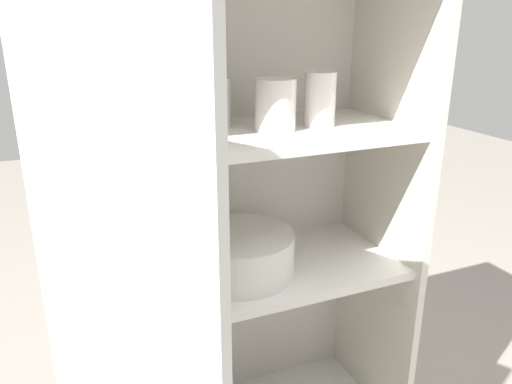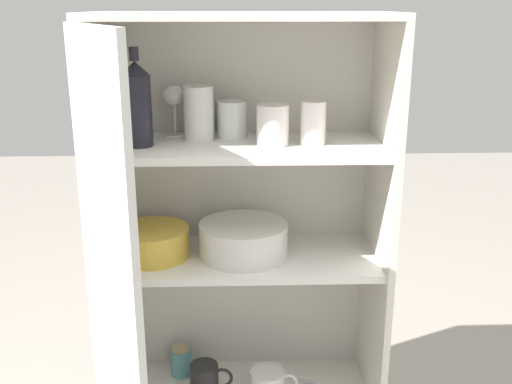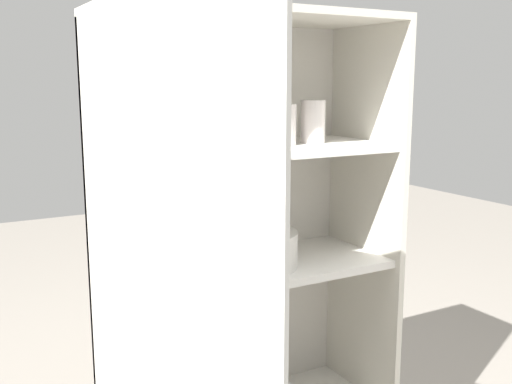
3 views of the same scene
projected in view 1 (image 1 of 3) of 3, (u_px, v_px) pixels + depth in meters
cupboard_back_panel at (216, 255)px, 1.22m from camera, size 0.74×0.02×1.28m
cupboard_side_left at (62, 322)px, 0.95m from camera, size 0.02×0.33×1.28m
cupboard_side_right at (377, 256)px, 1.21m from camera, size 0.02×0.33×1.28m
shelf_board_middle at (238, 276)px, 1.07m from camera, size 0.70×0.29×0.02m
shelf_board_upper at (237, 137)px, 0.97m from camera, size 0.70×0.29×0.02m
tumbler_glass_0 at (275, 105)px, 0.97m from camera, size 0.08×0.08×0.10m
tumbler_glass_1 at (320, 99)px, 1.01m from camera, size 0.06×0.06×0.11m
tumbler_glass_2 at (211, 102)px, 1.01m from camera, size 0.08×0.08×0.10m
tumbler_glass_3 at (172, 96)px, 0.95m from camera, size 0.08×0.08×0.14m
wine_glass_0 at (131, 79)px, 0.95m from camera, size 0.06×0.06×0.13m
wine_bottle at (94, 84)px, 0.82m from camera, size 0.07×0.07×0.24m
plate_stack_white at (238, 254)px, 1.05m from camera, size 0.24×0.24×0.09m
mixing_bowl_large at (122, 276)px, 0.97m from camera, size 0.20×0.20×0.08m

